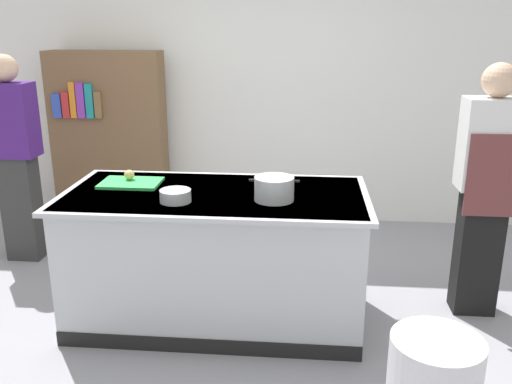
{
  "coord_description": "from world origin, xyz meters",
  "views": [
    {
      "loc": [
        0.57,
        -3.35,
        1.96
      ],
      "look_at": [
        0.25,
        0.2,
        0.85
      ],
      "focal_mm": 38.46,
      "sensor_mm": 36.0,
      "label": 1
    }
  ],
  "objects": [
    {
      "name": "ground_plane",
      "position": [
        0.0,
        0.0,
        0.0
      ],
      "size": [
        10.0,
        10.0,
        0.0
      ],
      "primitive_type": "plane",
      "color": "gray"
    },
    {
      "name": "back_wall",
      "position": [
        0.0,
        2.1,
        1.5
      ],
      "size": [
        6.4,
        0.12,
        3.0
      ],
      "primitive_type": "cube",
      "color": "white",
      "rests_on": "ground_plane"
    },
    {
      "name": "counter_island",
      "position": [
        0.0,
        -0.0,
        0.47
      ],
      "size": [
        1.98,
        0.98,
        0.9
      ],
      "color": "#B7BABF",
      "rests_on": "ground_plane"
    },
    {
      "name": "cutting_board",
      "position": [
        -0.6,
        0.14,
        0.91
      ],
      "size": [
        0.4,
        0.28,
        0.02
      ],
      "primitive_type": "cube",
      "color": "green",
      "rests_on": "counter_island"
    },
    {
      "name": "onion",
      "position": [
        -0.62,
        0.18,
        0.96
      ],
      "size": [
        0.07,
        0.07,
        0.07
      ],
      "primitive_type": "sphere",
      "color": "tan",
      "rests_on": "cutting_board"
    },
    {
      "name": "stock_pot",
      "position": [
        0.39,
        -0.12,
        0.97
      ],
      "size": [
        0.31,
        0.25,
        0.15
      ],
      "color": "#B7BABF",
      "rests_on": "counter_island"
    },
    {
      "name": "mixing_bowl",
      "position": [
        -0.21,
        -0.2,
        0.94
      ],
      "size": [
        0.19,
        0.19,
        0.08
      ],
      "primitive_type": "cylinder",
      "color": "#B7BABF",
      "rests_on": "counter_island"
    },
    {
      "name": "trash_bin",
      "position": [
        1.23,
        -0.98,
        0.25
      ],
      "size": [
        0.45,
        0.45,
        0.5
      ],
      "primitive_type": "cylinder",
      "color": "silver",
      "rests_on": "ground_plane"
    },
    {
      "name": "person_chef",
      "position": [
        1.78,
        0.25,
        0.91
      ],
      "size": [
        0.38,
        0.25,
        1.72
      ],
      "rotation": [
        0.0,
        0.0,
        1.8
      ],
      "color": "black",
      "rests_on": "ground_plane"
    },
    {
      "name": "person_guest",
      "position": [
        -1.8,
        0.85,
        0.91
      ],
      "size": [
        0.38,
        0.24,
        1.72
      ],
      "rotation": [
        0.0,
        0.0,
        -1.63
      ],
      "color": "#313131",
      "rests_on": "ground_plane"
    },
    {
      "name": "bookshelf",
      "position": [
        -1.34,
        1.8,
        0.85
      ],
      "size": [
        1.1,
        0.31,
        1.7
      ],
      "color": "brown",
      "rests_on": "ground_plane"
    }
  ]
}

